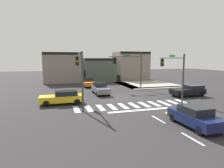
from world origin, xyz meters
The scene contains 14 objects.
ground_plane centered at (0.00, 0.00, 0.00)m, with size 120.00×120.00×0.00m, color #302D30.
crosswalk_near centered at (0.00, -4.50, 0.00)m, with size 12.47×2.48×0.01m.
lane_markings centered at (1.11, -12.02, 0.00)m, with size 6.80×20.25×0.01m.
bike_detector_marking centered at (2.08, -8.32, 0.00)m, with size 1.19×1.19×0.01m.
curb_corner_northeast centered at (8.49, 9.42, 0.07)m, with size 10.00×10.60×0.15m.
storefront_row centered at (1.53, 19.23, 2.99)m, with size 22.77×6.61×6.43m.
traffic_signal_northeast centered at (3.35, 5.06, 3.91)m, with size 5.41×0.32×5.72m.
traffic_signal_southwest centered at (-5.48, -3.69, 3.85)m, with size 0.32×4.68×5.52m.
traffic_signal_southeast centered at (5.39, -3.31, 3.74)m, with size 0.32×4.99×5.39m.
car_black centered at (8.84, -1.98, 0.75)m, with size 4.35×1.90×1.43m.
car_navy centered at (1.58, -11.77, 0.76)m, with size 1.79×4.22×1.51m.
car_orange centered at (-2.20, 10.60, 0.76)m, with size 1.89×4.20×1.50m.
car_gray centered at (-1.87, 2.89, 0.78)m, with size 1.71×4.53×1.56m.
car_yellow centered at (-7.13, -1.86, 0.74)m, with size 4.55×1.74×1.45m.
Camera 1 is at (-7.93, -22.81, 4.82)m, focal length 30.91 mm.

